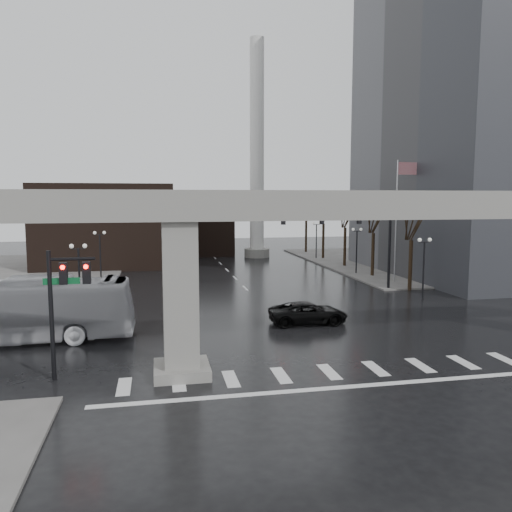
# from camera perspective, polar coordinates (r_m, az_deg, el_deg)

# --- Properties ---
(ground) EXTENTS (160.00, 160.00, 0.00)m
(ground) POSITION_cam_1_polar(r_m,az_deg,el_deg) (25.83, 7.60, -12.26)
(ground) COLOR black
(ground) RESTS_ON ground
(sidewalk_ne) EXTENTS (28.00, 36.00, 0.15)m
(sidewalk_ne) POSITION_cam_1_polar(r_m,az_deg,el_deg) (68.70, 18.42, -0.62)
(sidewalk_ne) COLOR slate
(sidewalk_ne) RESTS_ON ground
(elevated_guideway) EXTENTS (48.00, 2.60, 8.70)m
(elevated_guideway) POSITION_cam_1_polar(r_m,az_deg,el_deg) (24.94, 10.59, 3.17)
(elevated_guideway) COLOR gray
(elevated_guideway) RESTS_ON ground
(office_tower) EXTENTS (22.00, 26.00, 42.00)m
(office_tower) POSITION_cam_1_polar(r_m,az_deg,el_deg) (62.21, 25.65, 17.74)
(office_tower) COLOR slate
(office_tower) RESTS_ON ground
(building_far_left) EXTENTS (16.00, 14.00, 10.00)m
(building_far_left) POSITION_cam_1_polar(r_m,az_deg,el_deg) (65.44, -16.62, 3.43)
(building_far_left) COLOR black
(building_far_left) RESTS_ON ground
(building_far_mid) EXTENTS (10.00, 10.00, 8.00)m
(building_far_mid) POSITION_cam_1_polar(r_m,az_deg,el_deg) (75.45, -6.79, 3.29)
(building_far_mid) COLOR black
(building_far_mid) RESTS_ON ground
(smokestack) EXTENTS (3.60, 3.60, 30.00)m
(smokestack) POSITION_cam_1_polar(r_m,az_deg,el_deg) (70.68, 0.10, 10.70)
(smokestack) COLOR silver
(smokestack) RESTS_ON ground
(signal_mast_arm) EXTENTS (12.12, 0.43, 8.00)m
(signal_mast_arm) POSITION_cam_1_polar(r_m,az_deg,el_deg) (45.29, 10.76, 3.34)
(signal_mast_arm) COLOR black
(signal_mast_arm) RESTS_ON ground
(signal_left_pole) EXTENTS (2.30, 0.30, 6.00)m
(signal_left_pole) POSITION_cam_1_polar(r_m,az_deg,el_deg) (24.33, -21.18, -3.92)
(signal_left_pole) COLOR black
(signal_left_pole) RESTS_ON ground
(flagpole_assembly) EXTENTS (2.06, 0.12, 12.00)m
(flagpole_assembly) POSITION_cam_1_polar(r_m,az_deg,el_deg) (50.78, 16.06, 5.46)
(flagpole_assembly) COLOR silver
(flagpole_assembly) RESTS_ON ground
(lamp_right_0) EXTENTS (1.22, 0.32, 5.11)m
(lamp_right_0) POSITION_cam_1_polar(r_m,az_deg,el_deg) (43.17, 18.65, -0.19)
(lamp_right_0) COLOR black
(lamp_right_0) RESTS_ON ground
(lamp_right_1) EXTENTS (1.22, 0.32, 5.11)m
(lamp_right_1) POSITION_cam_1_polar(r_m,az_deg,el_deg) (55.66, 11.44, 1.49)
(lamp_right_1) COLOR black
(lamp_right_1) RESTS_ON ground
(lamp_right_2) EXTENTS (1.22, 0.32, 5.11)m
(lamp_right_2) POSITION_cam_1_polar(r_m,az_deg,el_deg) (68.74, 6.92, 2.52)
(lamp_right_2) COLOR black
(lamp_right_2) RESTS_ON ground
(lamp_left_0) EXTENTS (1.22, 0.32, 5.11)m
(lamp_left_0) POSITION_cam_1_polar(r_m,az_deg,el_deg) (37.80, -19.58, -1.15)
(lamp_left_0) COLOR black
(lamp_left_0) RESTS_ON ground
(lamp_left_1) EXTENTS (1.22, 0.32, 5.11)m
(lamp_left_1) POSITION_cam_1_polar(r_m,az_deg,el_deg) (51.60, -17.40, 0.92)
(lamp_left_1) COLOR black
(lamp_left_1) RESTS_ON ground
(lamp_left_2) EXTENTS (1.22, 0.32, 5.11)m
(lamp_left_2) POSITION_cam_1_polar(r_m,az_deg,el_deg) (65.49, -16.14, 2.11)
(lamp_left_2) COLOR black
(lamp_left_2) RESTS_ON ground
(tree_right_0) EXTENTS (1.09, 1.58, 7.50)m
(tree_right_0) POSITION_cam_1_polar(r_m,az_deg,el_deg) (47.23, 17.27, -0.42)
(tree_right_0) COLOR black
(tree_right_0) RESTS_ON ground
(tree_right_1) EXTENTS (1.09, 1.61, 7.67)m
(tree_right_1) POSITION_cam_1_polar(r_m,az_deg,el_deg) (54.33, 13.24, 0.66)
(tree_right_1) COLOR black
(tree_right_1) RESTS_ON ground
(tree_right_2) EXTENTS (1.10, 1.63, 7.85)m
(tree_right_2) POSITION_cam_1_polar(r_m,az_deg,el_deg) (61.65, 10.15, 1.48)
(tree_right_2) COLOR black
(tree_right_2) RESTS_ON ground
(tree_right_3) EXTENTS (1.11, 1.66, 8.02)m
(tree_right_3) POSITION_cam_1_polar(r_m,az_deg,el_deg) (69.12, 7.72, 2.12)
(tree_right_3) COLOR black
(tree_right_3) RESTS_ON ground
(tree_right_4) EXTENTS (1.12, 1.69, 8.19)m
(tree_right_4) POSITION_cam_1_polar(r_m,az_deg,el_deg) (76.70, 5.77, 2.64)
(tree_right_4) COLOR black
(tree_right_4) RESTS_ON ground
(pickup_truck) EXTENTS (5.29, 2.53, 1.46)m
(pickup_truck) POSITION_cam_1_polar(r_m,az_deg,el_deg) (33.66, 5.99, -6.47)
(pickup_truck) COLOR black
(pickup_truck) RESTS_ON ground
(city_bus) EXTENTS (13.55, 3.37, 3.76)m
(city_bus) POSITION_cam_1_polar(r_m,az_deg,el_deg) (32.21, -25.96, -5.61)
(city_bus) COLOR silver
(city_bus) RESTS_ON ground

